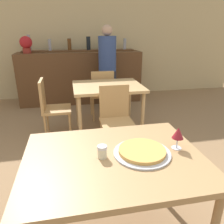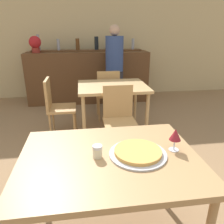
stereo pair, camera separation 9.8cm
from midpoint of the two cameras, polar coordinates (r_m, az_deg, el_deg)
The scene contains 13 objects.
wall_back at distance 5.33m, azimuth -9.50°, elevation 19.07°, with size 8.00×0.05×2.80m.
dining_table_near at distance 1.51m, azimuth -1.41°, elevation -13.89°, with size 1.18×0.89×0.76m.
dining_table_far at distance 3.24m, azimuth -2.02°, elevation 5.47°, with size 1.00×0.82×0.77m.
bar_counter at distance 4.92m, azimuth -8.67°, elevation 8.93°, with size 2.60×0.56×1.09m.
bar_back_shelf at distance 4.98m, azimuth -9.03°, elevation 16.11°, with size 2.39×0.24×0.35m.
chair_far_side_front at distance 2.75m, azimuth -0.03°, elevation -0.99°, with size 0.40×0.40×0.89m.
chair_far_side_back at distance 3.84m, azimuth -3.39°, elevation 5.35°, with size 0.40×0.40×0.89m.
chair_far_side_left at distance 3.27m, azimuth -16.50°, elevation 1.71°, with size 0.40×0.40×0.89m.
pizza_tray at distance 1.49m, azimuth 5.96°, elevation -10.30°, with size 0.39×0.39×0.04m.
cheese_shaker at distance 1.44m, azimuth -4.56°, elevation -10.33°, with size 0.06×0.06×0.09m.
person_standing at distance 4.35m, azimuth -1.88°, elevation 12.03°, with size 0.34×0.34×1.62m.
wine_glass at distance 1.56m, azimuth 15.15°, elevation -5.48°, with size 0.08×0.08×0.16m.
potted_plant at distance 4.85m, azimuth -22.12°, elevation 16.21°, with size 0.24×0.24×0.33m.
Camera 1 is at (-0.25, -1.22, 1.54)m, focal length 35.00 mm.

